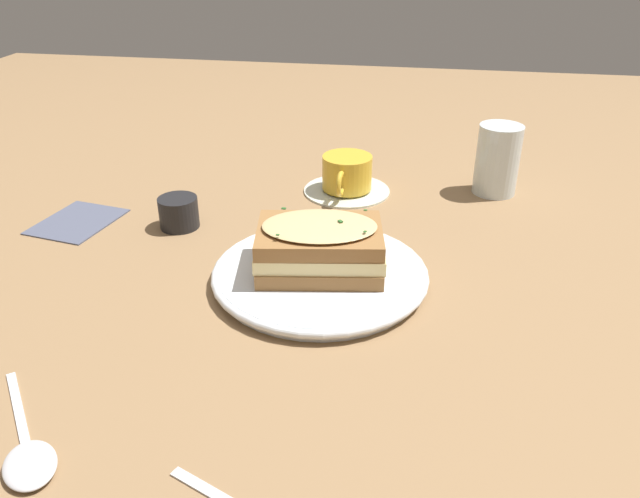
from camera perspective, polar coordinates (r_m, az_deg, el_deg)
The scene contains 8 objects.
ground_plane at distance 0.76m, azimuth 1.05°, elevation -2.73°, with size 2.40×2.40×0.00m, color olive.
dinner_plate at distance 0.75m, azimuth 0.00°, elevation -2.32°, with size 0.26×0.26×0.02m.
sandwich at distance 0.73m, azimuth -0.02°, elevation 0.20°, with size 0.12×0.16×0.06m.
teacup_with_saucer at distance 0.99m, azimuth 2.47°, elevation 6.63°, with size 0.14×0.14×0.06m.
water_glass at distance 1.01m, azimuth 15.92°, elevation 7.86°, with size 0.07×0.07×0.11m, color silver.
spoon at distance 0.58m, azimuth -25.11°, elevation -16.87°, with size 0.14×0.12×0.01m.
napkin at distance 0.96m, azimuth -21.30°, elevation 2.40°, with size 0.12×0.10×0.00m, color #4C5166.
condiment_pot at distance 0.89m, azimuth -12.79°, elevation 3.27°, with size 0.05×0.05×0.04m, color black.
Camera 1 is at (-0.64, -0.10, 0.39)m, focal length 35.00 mm.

